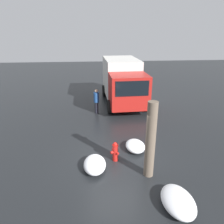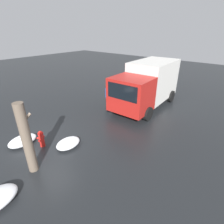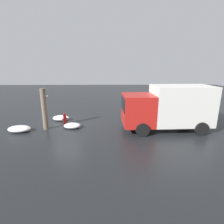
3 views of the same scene
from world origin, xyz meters
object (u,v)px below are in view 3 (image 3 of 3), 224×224
at_px(tree_trunk, 44,109).
at_px(fire_hydrant, 65,118).
at_px(pedestrian, 135,111).
at_px(delivery_truck, 168,107).

bearing_deg(tree_trunk, fire_hydrant, 46.97).
distance_m(tree_trunk, pedestrian, 7.04).
bearing_deg(fire_hydrant, delivery_truck, -127.93).
xyz_separation_m(tree_trunk, pedestrian, (6.77, 1.82, -0.61)).
relative_size(fire_hydrant, delivery_truck, 0.14).
bearing_deg(pedestrian, delivery_truck, -58.78).
distance_m(fire_hydrant, pedestrian, 5.73).
bearing_deg(delivery_truck, fire_hydrant, 77.84).
bearing_deg(pedestrian, tree_trunk, -179.37).
relative_size(fire_hydrant, tree_trunk, 0.29).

